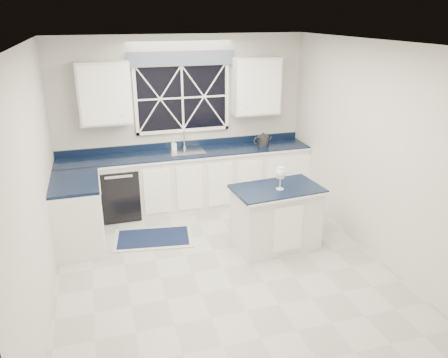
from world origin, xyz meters
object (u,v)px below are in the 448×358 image
object	(u,v)px
faucet	(185,139)
kettle	(263,140)
wine_glass	(281,174)
dishwasher	(119,191)
island	(276,217)
soap_bottle	(174,145)

from	to	relation	value
faucet	kettle	xyz separation A→B (m)	(1.27, -0.20, -0.06)
wine_glass	faucet	bearing A→B (deg)	114.94
dishwasher	island	size ratio (longest dim) A/B	0.68
island	wine_glass	xyz separation A→B (m)	(0.01, -0.06, 0.63)
soap_bottle	island	bearing A→B (deg)	-59.59
dishwasher	soap_bottle	size ratio (longest dim) A/B	4.90
island	soap_bottle	distance (m)	2.13
kettle	wine_glass	world-z (taller)	kettle
kettle	faucet	bearing A→B (deg)	175.37
soap_bottle	faucet	bearing A→B (deg)	9.06
faucet	kettle	size ratio (longest dim) A/B	0.96
faucet	soap_bottle	world-z (taller)	faucet
wine_glass	soap_bottle	world-z (taller)	wine_glass
faucet	kettle	distance (m)	1.29
kettle	dishwasher	bearing A→B (deg)	-175.79
dishwasher	faucet	world-z (taller)	faucet
island	wine_glass	world-z (taller)	wine_glass
island	kettle	xyz separation A→B (m)	(0.42, 1.59, 0.61)
faucet	island	xyz separation A→B (m)	(0.85, -1.79, -0.67)
island	soap_bottle	bearing A→B (deg)	115.70
island	kettle	world-z (taller)	kettle
soap_bottle	kettle	bearing A→B (deg)	-6.75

